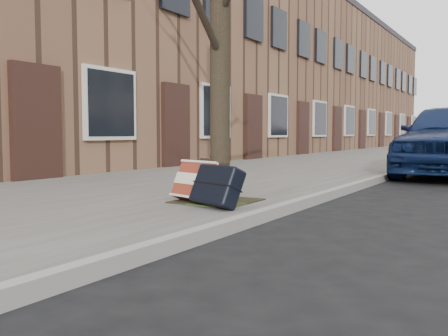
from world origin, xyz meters
The scene contains 6 objects.
ground centered at (0.00, 0.00, 0.00)m, with size 120.00×120.00×0.00m, color black.
near_sidewalk centered at (-3.70, 15.00, 0.06)m, with size 5.00×70.00×0.12m, color slate.
house_near centered at (-9.60, 16.00, 3.50)m, with size 6.80×40.00×7.00m, color brown.
dirt_patch centered at (-2.00, 1.20, 0.13)m, with size 0.85×0.85×0.01m, color black.
suitcase_red centered at (-2.13, 0.99, 0.36)m, with size 0.62×0.17×0.45m, color maroon.
suitcase_navy centered at (-1.74, 0.79, 0.36)m, with size 0.61×0.20×0.43m, color black.
Camera 1 is at (1.05, -3.69, 0.91)m, focal length 40.00 mm.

